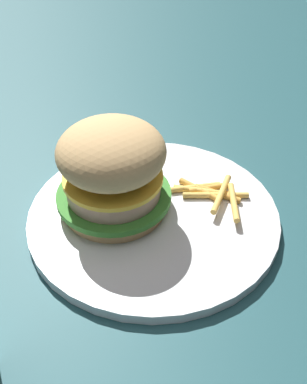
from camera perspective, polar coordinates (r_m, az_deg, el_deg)
name	(u,v)px	position (r m, az deg, el deg)	size (l,w,h in m)	color
ground_plane	(180,240)	(0.53, 3.11, -5.54)	(1.60, 1.60, 0.00)	#1E474C
plate	(154,217)	(0.55, 0.00, -2.88)	(0.28, 0.28, 0.01)	silver
sandwich	(112,169)	(0.52, -4.81, 2.64)	(0.13, 0.13, 0.11)	tan
fries_pile	(212,193)	(0.57, 6.79, -0.10)	(0.08, 0.09, 0.01)	gold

